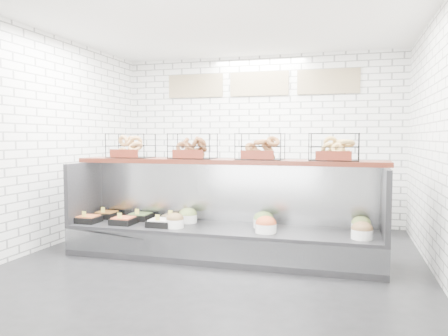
% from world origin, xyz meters
% --- Properties ---
extents(ground, '(5.50, 5.50, 0.00)m').
position_xyz_m(ground, '(0.00, 0.00, 0.00)').
color(ground, black).
rests_on(ground, ground).
extents(room_shell, '(5.02, 5.51, 3.01)m').
position_xyz_m(room_shell, '(0.00, 0.60, 2.06)').
color(room_shell, white).
rests_on(room_shell, ground).
extents(display_case, '(4.00, 0.90, 1.20)m').
position_xyz_m(display_case, '(-0.00, 0.35, 0.33)').
color(display_case, black).
rests_on(display_case, ground).
extents(bagel_shelf, '(4.10, 0.50, 0.40)m').
position_xyz_m(bagel_shelf, '(-0.00, 0.52, 1.38)').
color(bagel_shelf, '#42160E').
rests_on(bagel_shelf, display_case).
extents(prep_counter, '(4.00, 0.60, 1.20)m').
position_xyz_m(prep_counter, '(-0.00, 2.43, 0.47)').
color(prep_counter, '#93969B').
rests_on(prep_counter, ground).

